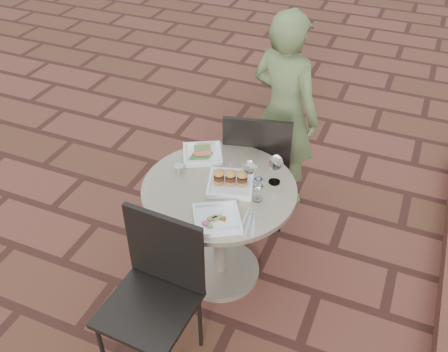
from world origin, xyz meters
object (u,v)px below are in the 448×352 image
at_px(chair_far, 257,160).
at_px(plate_tuna, 217,219).
at_px(chair_near, 156,283).
at_px(cafe_table, 219,218).
at_px(plate_salmon, 202,154).
at_px(plate_sliders, 231,181).
at_px(diner, 284,113).

relative_size(chair_far, plate_tuna, 2.79).
distance_m(chair_far, plate_tuna, 0.86).
bearing_deg(chair_near, cafe_table, 85.64).
relative_size(cafe_table, chair_far, 0.97).
relative_size(chair_far, plate_salmon, 2.91).
xyz_separation_m(plate_salmon, plate_sliders, (0.27, -0.20, 0.02)).
bearing_deg(chair_near, plate_salmon, 101.63).
bearing_deg(chair_far, plate_tuna, 81.28).
distance_m(chair_near, plate_salmon, 0.91).
distance_m(cafe_table, plate_tuna, 0.39).
distance_m(chair_far, plate_sliders, 0.58).
relative_size(chair_far, plate_sliders, 2.89).
relative_size(chair_near, plate_sliders, 2.89).
bearing_deg(cafe_table, chair_near, -96.87).
height_order(diner, plate_salmon, diner).
bearing_deg(cafe_table, diner, 83.40).
height_order(chair_near, plate_tuna, chair_near).
bearing_deg(diner, chair_near, 102.12).
xyz_separation_m(diner, plate_tuna, (-0.00, -1.17, 0.00)).
relative_size(plate_salmon, plate_tuna, 0.96).
bearing_deg(plate_sliders, diner, 86.73).
distance_m(chair_near, plate_sliders, 0.72).
height_order(cafe_table, diner, diner).
xyz_separation_m(cafe_table, chair_far, (0.04, 0.57, 0.07)).
bearing_deg(plate_tuna, diner, 89.77).
relative_size(plate_salmon, plate_sliders, 0.99).
height_order(chair_near, diner, diner).
bearing_deg(plate_sliders, chair_near, -101.08).
relative_size(plate_sliders, plate_tuna, 0.96).
bearing_deg(diner, plate_salmon, 83.02).
height_order(plate_sliders, plate_tuna, plate_sliders).
relative_size(cafe_table, chair_near, 0.97).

